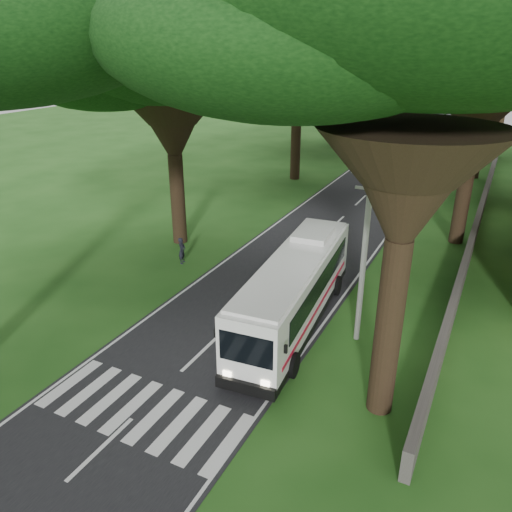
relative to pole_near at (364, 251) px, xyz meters
The scene contains 17 objects.
ground 9.15m from the pole_near, 132.51° to the right, with size 140.00×140.00×0.00m, color #1C4814.
road 20.21m from the pole_near, 106.14° to the left, with size 8.00×120.00×0.04m, color black.
crosswalk 10.57m from the pole_near, 124.51° to the right, with size 8.00×3.00×0.01m, color silver.
property_wall 18.68m from the pole_near, 79.00° to the left, with size 0.35×50.00×1.20m, color #383533.
pole_near is the anchor object (origin of this frame).
pole_mid 20.00m from the pole_near, 90.00° to the left, with size 1.60×0.24×8.00m.
pole_far 40.00m from the pole_near, 90.00° to the left, with size 1.60×0.24×8.00m.
tree_l_mida 16.47m from the pole_near, 156.04° to the left, with size 14.33×14.33×14.62m.
tree_l_midb 28.20m from the pole_near, 118.44° to the left, with size 12.87×12.87×14.20m.
tree_l_far 44.76m from the pole_near, 108.43° to the left, with size 16.14×16.14×14.23m.
tree_r_mida 16.46m from the pole_near, 79.88° to the left, with size 15.16×15.16×15.80m.
tree_r_midb 33.21m from the pole_near, 86.42° to the left, with size 13.53×13.53×15.91m.
coach_bus 3.82m from the pole_near, behind, with size 3.38×11.42×3.32m.
distant_car_a 28.90m from the pole_near, 102.68° to the left, with size 1.69×4.19×1.43m, color #A3A3A8.
distant_car_b 45.90m from the pole_near, 98.28° to the left, with size 1.34×3.83×1.26m, color navy.
distant_car_c 49.66m from the pole_near, 95.44° to the left, with size 1.71×4.19×1.22m, color maroon.
pedestrian 12.36m from the pole_near, 164.14° to the left, with size 0.58×0.38×1.58m, color black.
Camera 1 is at (9.97, -12.66, 12.15)m, focal length 35.00 mm.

